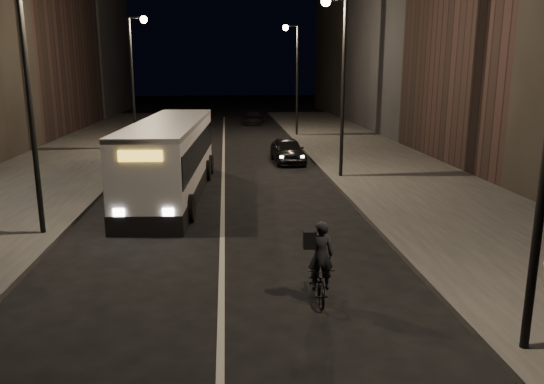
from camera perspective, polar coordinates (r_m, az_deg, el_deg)
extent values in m
plane|color=black|center=(13.49, -5.44, -9.49)|extent=(180.00, 180.00, 0.00)
cube|color=#343431|center=(28.19, 12.30, 2.48)|extent=(7.00, 70.00, 0.16)
cube|color=#343431|center=(28.30, -22.75, 1.79)|extent=(7.00, 70.00, 0.16)
cylinder|color=black|center=(25.06, 7.66, 10.75)|extent=(0.16, 0.16, 8.00)
sphere|color=#FFD18C|center=(25.02, 5.81, 19.75)|extent=(0.44, 0.44, 0.44)
cylinder|color=black|center=(40.82, 2.72, 11.77)|extent=(0.16, 0.16, 8.00)
cube|color=black|center=(40.86, 2.13, 17.39)|extent=(0.90, 0.08, 0.08)
sphere|color=#FFD18C|center=(40.80, 1.47, 17.26)|extent=(0.44, 0.44, 0.44)
cylinder|color=black|center=(17.46, -24.59, 8.65)|extent=(0.16, 0.16, 8.00)
cylinder|color=black|center=(34.94, -14.77, 11.12)|extent=(0.16, 0.16, 8.00)
cube|color=black|center=(34.98, -14.41, 17.71)|extent=(0.90, 0.08, 0.08)
sphere|color=#FFD18C|center=(34.91, -13.63, 17.59)|extent=(0.44, 0.44, 0.44)
cube|color=silver|center=(22.33, -10.81, 3.56)|extent=(3.02, 11.60, 3.06)
cube|color=black|center=(22.27, -10.86, 4.65)|extent=(3.08, 11.22, 1.10)
cube|color=silver|center=(22.14, -10.97, 7.34)|extent=(3.04, 11.60, 0.17)
cube|color=gold|center=(16.59, -13.98, 3.78)|extent=(1.34, 0.19, 0.33)
cylinder|color=black|center=(18.94, -16.10, -1.72)|extent=(0.39, 0.97, 0.96)
cylinder|color=black|center=(18.49, -8.90, -1.71)|extent=(0.39, 0.97, 0.96)
cylinder|color=black|center=(26.24, -12.09, 2.59)|extent=(0.39, 0.97, 0.96)
cylinder|color=black|center=(25.92, -6.87, 2.66)|extent=(0.39, 0.97, 0.96)
imported|color=black|center=(12.35, 5.00, -9.48)|extent=(0.60, 1.67, 0.88)
imported|color=black|center=(11.92, 5.23, -6.82)|extent=(0.59, 0.39, 1.60)
imported|color=black|center=(29.73, 1.70, 4.51)|extent=(1.85, 4.12, 1.38)
imported|color=#3E3E41|center=(41.62, -10.22, 6.84)|extent=(1.92, 4.42, 1.42)
imported|color=black|center=(50.45, -1.97, 8.03)|extent=(2.27, 4.46, 1.24)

